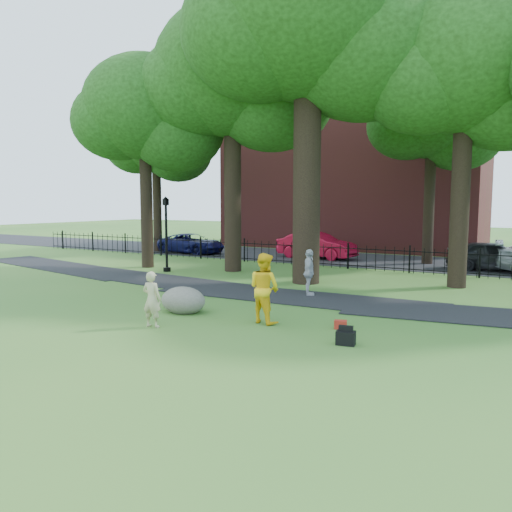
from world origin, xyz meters
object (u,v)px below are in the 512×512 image
Objects in this scene: lamppost at (166,235)px; red_sedan at (317,245)px; woman at (152,299)px; man at (264,288)px; boulder at (183,299)px; big_tree at (313,25)px.

red_sedan is at bearing 73.93° from lamppost.
man is (2.33, 1.91, 0.21)m from woman.
red_sedan is at bearing -57.06° from man.
boulder is at bearing -38.32° from lamppost.
man is 16.02m from red_sedan.
lamppost reaches higher than boulder.
big_tree is 4.03× the size of lamppost.
woman is at bearing -77.34° from boulder.
man reaches higher than woman.
lamppost is at bearing 133.21° from boulder.
big_tree is at bearing -153.73° from red_sedan.
big_tree is at bearing 81.47° from boulder.
man reaches higher than boulder.
lamppost is 0.77× the size of red_sedan.
big_tree is 10.08× the size of boulder.
woman is 10.78m from lamppost.
big_tree is 9.63× the size of woman.
boulder is 9.18m from lamppost.
lamppost is 9.61m from red_sedan.
woman is 1.05× the size of boulder.
man is 2.79m from boulder.
man is at bearing -76.13° from big_tree.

